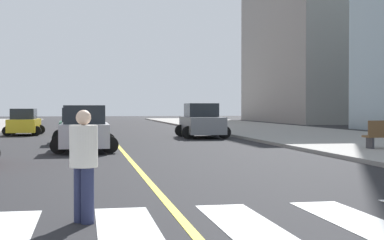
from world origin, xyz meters
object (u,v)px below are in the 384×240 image
(car_silver_nearest, at_px, (85,130))
(car_yellow_fourth, at_px, (24,123))
(car_gray_second, at_px, (202,122))
(pedestrian_crossing, at_px, (84,161))
(car_black_sixth, at_px, (80,119))
(car_green_third, at_px, (78,127))

(car_silver_nearest, xyz_separation_m, car_yellow_fourth, (-3.81, 14.50, -0.08))
(car_gray_second, bearing_deg, car_yellow_fourth, -24.06)
(car_yellow_fourth, bearing_deg, car_silver_nearest, -73.41)
(car_yellow_fourth, distance_m, pedestrian_crossing, 29.48)
(car_yellow_fourth, height_order, car_black_sixth, car_black_sixth)
(car_gray_second, height_order, car_black_sixth, car_gray_second)
(car_gray_second, relative_size, car_green_third, 1.13)
(car_gray_second, distance_m, car_green_third, 8.32)
(car_green_third, relative_size, car_black_sixth, 0.98)
(car_green_third, height_order, pedestrian_crossing, car_green_third)
(car_silver_nearest, xyz_separation_m, car_green_third, (-0.34, 5.23, -0.05))
(car_yellow_fourth, relative_size, car_black_sixth, 0.94)
(car_green_third, distance_m, pedestrian_crossing, 19.97)
(car_gray_second, bearing_deg, car_black_sixth, -57.74)
(car_gray_second, relative_size, car_yellow_fourth, 1.18)
(car_silver_nearest, relative_size, car_black_sixth, 1.02)
(car_green_third, xyz_separation_m, car_black_sixth, (0.02, 16.02, 0.03))
(car_gray_second, distance_m, car_black_sixth, 13.71)
(car_green_third, bearing_deg, pedestrian_crossing, -91.13)
(car_silver_nearest, distance_m, pedestrian_crossing, 14.74)
(car_silver_nearest, bearing_deg, pedestrian_crossing, -89.55)
(car_yellow_fourth, bearing_deg, pedestrian_crossing, -80.75)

